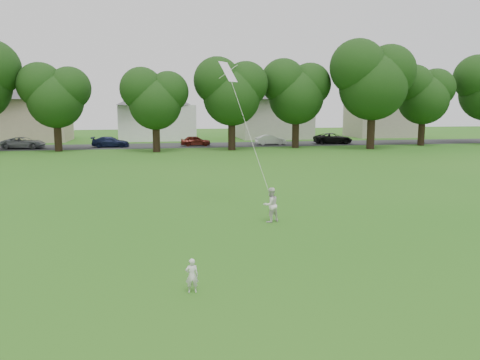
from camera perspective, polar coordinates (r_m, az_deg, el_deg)
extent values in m
plane|color=#246216|center=(12.60, -7.29, -12.09)|extent=(160.00, 160.00, 0.00)
cube|color=#2D2D30|center=(53.94, -9.87, 4.14)|extent=(90.00, 7.00, 0.01)
imported|color=silver|center=(11.68, -5.89, -11.52)|extent=(0.32, 0.21, 0.87)
imported|color=silver|center=(18.35, 3.76, -3.04)|extent=(0.82, 0.74, 1.37)
plane|color=white|center=(21.04, -1.46, 13.06)|extent=(1.05, 1.13, 0.88)
cylinder|color=white|center=(19.48, 1.00, 6.01)|extent=(0.01, 0.01, 6.13)
cylinder|color=black|center=(50.03, -21.32, 5.21)|extent=(0.73, 0.73, 3.37)
cylinder|color=black|center=(46.75, -10.17, 5.33)|extent=(0.71, 0.71, 3.18)
cylinder|color=black|center=(48.04, -1.01, 5.84)|extent=(0.75, 0.75, 3.63)
cylinder|color=black|center=(51.00, 6.79, 5.99)|extent=(0.75, 0.75, 3.66)
cylinder|color=black|center=(51.19, 15.68, 6.12)|extent=(0.81, 0.81, 4.37)
cylinder|color=black|center=(57.42, 21.26, 5.70)|extent=(0.74, 0.74, 3.51)
imported|color=gray|center=(54.58, -24.86, 4.13)|extent=(4.55, 2.44, 1.21)
imported|color=#111837|center=(53.09, -15.50, 4.50)|extent=(4.08, 1.85, 1.16)
imported|color=#601B13|center=(53.10, -5.44, 4.78)|extent=(3.38, 1.38, 1.15)
imported|color=white|center=(54.56, 3.75, 4.91)|extent=(3.48, 1.26, 1.14)
imported|color=black|center=(56.92, 11.27, 4.99)|extent=(4.67, 2.38, 1.26)
cube|color=#BEA88E|center=(65.61, -24.26, 6.64)|extent=(9.51, 7.06, 5.27)
pyramid|color=#4B484D|center=(65.68, -24.58, 11.45)|extent=(13.72, 13.72, 2.90)
cube|color=white|center=(63.78, -10.05, 6.94)|extent=(9.75, 7.58, 4.59)
pyramid|color=#4B484D|center=(63.80, -10.17, 11.26)|extent=(14.06, 14.06, 2.52)
cube|color=#B6B2A3|center=(65.89, 4.11, 7.45)|extent=(9.61, 7.57, 5.35)
pyramid|color=#4B484D|center=(65.97, 4.17, 12.33)|extent=(13.87, 13.87, 2.94)
cube|color=#B3A694|center=(71.61, 16.70, 7.23)|extent=(8.55, 6.91, 5.38)
pyramid|color=#4B484D|center=(71.69, 16.91, 11.75)|extent=(12.33, 12.33, 2.96)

